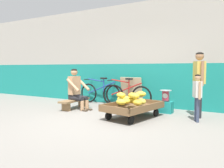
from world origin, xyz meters
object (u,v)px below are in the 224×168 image
Objects in this scene: bicycle_far_left at (126,95)px; customer_adult at (199,77)px; sign_board at (132,91)px; low_bench at (75,102)px; weighing_scale at (166,95)px; bicycle_near_left at (101,93)px; plastic_crate at (166,107)px; vendor_seated at (77,89)px; banana_cart at (133,108)px; customer_child at (197,93)px.

customer_adult is at bearing -14.66° from bicycle_far_left.
sign_board is 0.58× the size of customer_adult.
low_bench is 3.71× the size of weighing_scale.
plastic_crate is at bearing -10.96° from bicycle_near_left.
weighing_scale is (2.43, 0.71, 0.25)m from low_bench.
plastic_crate is (2.34, 0.72, -0.42)m from vendor_seated.
bicycle_far_left is at bearing 121.94° from banana_cart.
low_bench is 1.79m from sign_board.
bicycle_far_left is at bearing -117.17° from sign_board.
customer_adult is at bearing -10.26° from weighing_scale.
customer_child reaches higher than banana_cart.
customer_child is at bearing -18.86° from bicycle_near_left.
bicycle_near_left is at bearing 161.14° from customer_child.
customer_adult is (2.07, -0.77, 0.51)m from sign_board.
low_bench is 1.08× the size of customer_child.
bicycle_far_left is at bearing 162.74° from weighing_scale.
weighing_scale is 0.18× the size of bicycle_near_left.
weighing_scale is at bearing -26.40° from sign_board.
bicycle_near_left is (-1.78, 1.42, 0.11)m from banana_cart.
bicycle_far_left is (-1.35, 0.42, -0.10)m from weighing_scale.
sign_board is 2.47m from customer_child.
low_bench is 1.57m from bicycle_far_left.
customer_adult reaches higher than plastic_crate.
customer_adult reaches higher than bicycle_far_left.
bicycle_near_left is 0.90m from bicycle_far_left.
low_bench is at bearing -133.64° from bicycle_far_left.
bicycle_near_left reaches higher than weighing_scale.
weighing_scale reaches higher than low_bench.
bicycle_far_left is 1.09× the size of customer_adult.
bicycle_near_left is 1.61× the size of customer_child.
customer_adult reaches higher than vendor_seated.
customer_child reaches higher than bicycle_near_left.
bicycle_near_left reaches higher than banana_cart.
banana_cart is 1.10m from plastic_crate.
vendor_seated reaches higher than weighing_scale.
vendor_seated is at bearing -178.38° from customer_child.
weighing_scale is 0.29× the size of customer_child.
low_bench is (-1.95, 0.27, -0.04)m from banana_cart.
sign_board is at bearing 50.85° from vendor_seated.
vendor_seated is 1.18m from bicycle_near_left.
weighing_scale is 0.18× the size of bicycle_far_left.
banana_cart is at bearing -58.06° from bicycle_far_left.
sign_board is 0.86× the size of customer_child.
vendor_seated is 3.21m from customer_child.
customer_child is at bearing 1.36° from low_bench.
customer_child reaches higher than sign_board.
customer_adult is (0.82, -0.15, 0.50)m from weighing_scale.
customer_adult is at bearing 95.11° from customer_child.
customer_adult is 0.58m from customer_child.
customer_adult is (0.82, -0.15, 0.80)m from plastic_crate.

